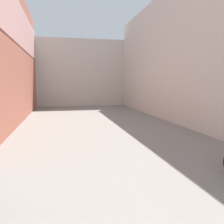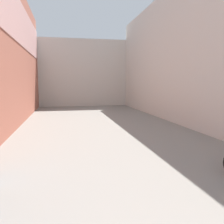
# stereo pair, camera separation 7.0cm
# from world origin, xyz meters

# --- Properties ---
(ground_plane) EXTENTS (35.51, 35.51, 0.00)m
(ground_plane) POSITION_xyz_m (0.00, 7.75, 0.00)
(ground_plane) COLOR gray
(building_right) EXTENTS (0.45, 19.51, 6.10)m
(building_right) POSITION_xyz_m (3.51, 9.75, 3.05)
(building_right) COLOR beige
(building_right) RESTS_ON ground
(building_far_end) EXTENTS (9.62, 2.00, 5.06)m
(building_far_end) POSITION_xyz_m (0.00, 20.51, 2.53)
(building_far_end) COLOR beige
(building_far_end) RESTS_ON ground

